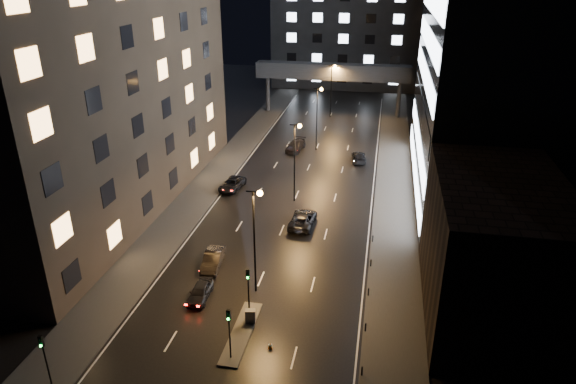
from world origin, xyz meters
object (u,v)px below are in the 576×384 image
(car_away_d, at_px, (296,146))
(utility_cabinet, at_px, (250,316))
(car_away_a, at_px, (200,292))
(car_away_c, at_px, (232,184))
(car_toward_b, at_px, (359,157))
(car_away_b, at_px, (213,260))
(car_toward_a, at_px, (303,219))

(car_away_d, xyz_separation_m, utility_cabinet, (3.91, -43.80, -0.04))
(car_away_a, relative_size, car_away_c, 0.78)
(car_toward_b, bearing_deg, car_away_b, 61.95)
(car_toward_a, bearing_deg, utility_cabinet, 87.66)
(car_away_b, relative_size, utility_cabinet, 3.93)
(car_toward_b, distance_m, utility_cabinet, 41.14)
(car_away_b, xyz_separation_m, car_away_d, (1.98, 35.92, 0.01))
(car_away_d, relative_size, car_toward_a, 0.96)
(car_away_a, bearing_deg, car_away_c, 98.11)
(car_toward_a, relative_size, utility_cabinet, 4.70)
(car_away_d, bearing_deg, car_toward_a, -71.05)
(car_away_d, distance_m, car_toward_b, 10.80)
(car_away_a, xyz_separation_m, car_away_c, (-4.21, 24.17, 0.03))
(car_away_c, relative_size, car_away_d, 0.94)
(car_toward_b, bearing_deg, utility_cabinet, 73.56)
(car_away_b, bearing_deg, car_away_c, 95.16)
(car_away_a, relative_size, car_away_d, 0.74)
(car_away_a, bearing_deg, car_away_d, 86.28)
(car_away_b, bearing_deg, car_away_d, 81.13)
(car_away_a, bearing_deg, car_toward_a, 64.97)
(car_away_c, xyz_separation_m, car_away_d, (5.61, 17.03, 0.08))
(car_away_d, height_order, car_toward_a, car_away_d)
(car_away_c, bearing_deg, car_toward_a, -30.88)
(car_toward_b, relative_size, utility_cabinet, 4.10)
(utility_cabinet, bearing_deg, car_away_b, 116.55)
(car_toward_a, distance_m, car_toward_b, 22.91)
(car_away_a, height_order, car_away_d, car_away_d)
(car_away_a, bearing_deg, car_toward_b, 71.10)
(car_away_b, height_order, car_toward_a, car_toward_a)
(car_away_d, distance_m, utility_cabinet, 43.97)
(car_away_c, height_order, car_away_d, car_away_d)
(car_away_a, distance_m, car_toward_b, 39.81)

